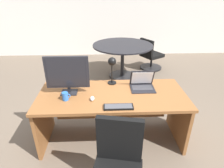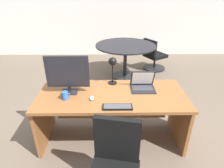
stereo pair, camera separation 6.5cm
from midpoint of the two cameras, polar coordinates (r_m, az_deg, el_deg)
ground at (r=4.07m, az=-1.34°, el=-1.35°), size 12.00×12.00×0.00m
back_wall at (r=5.97m, az=-2.03°, el=21.85°), size 10.00×0.10×2.80m
desk at (r=2.55m, az=-0.74°, el=-6.29°), size 1.86×0.81×0.73m
monitor at (r=2.38m, az=-13.98°, el=3.10°), size 0.53×0.16×0.48m
laptop at (r=2.56m, az=8.25°, el=0.49°), size 0.31×0.27×0.24m
keyboard at (r=2.14m, az=1.07°, el=-6.82°), size 0.33×0.12×0.02m
mouse at (r=2.29m, az=-6.72°, el=-4.31°), size 0.05×0.09×0.04m
desk_lamp at (r=2.54m, az=-0.73°, el=5.70°), size 0.12×0.15×0.39m
coffee_mug at (r=2.33m, az=-14.50°, el=-3.54°), size 0.10×0.07×0.10m
meeting_table at (r=4.42m, az=2.73°, el=9.32°), size 1.35×1.35×0.78m
meeting_chair_near at (r=5.06m, az=10.94°, el=7.86°), size 0.64×0.63×0.80m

